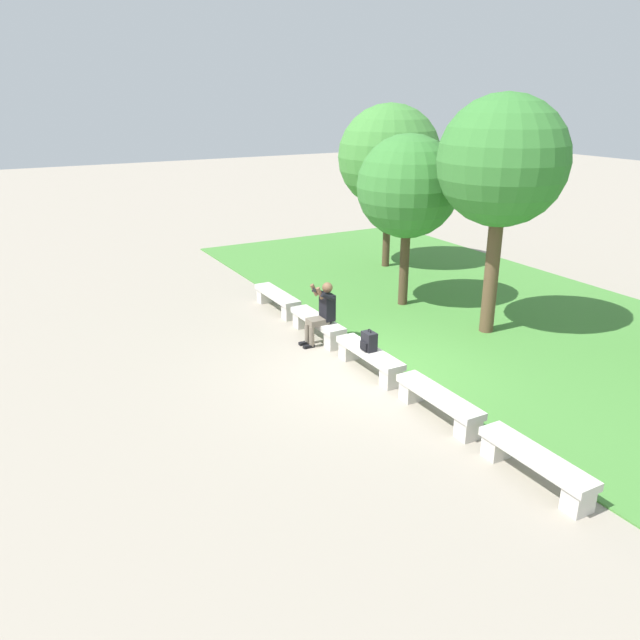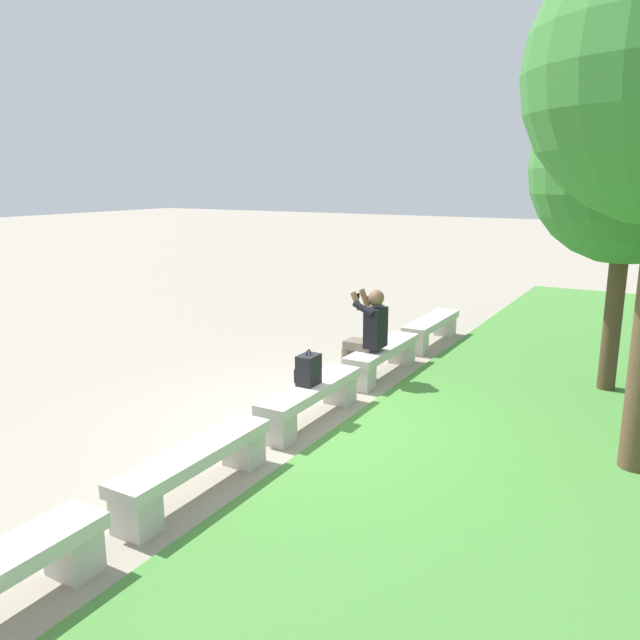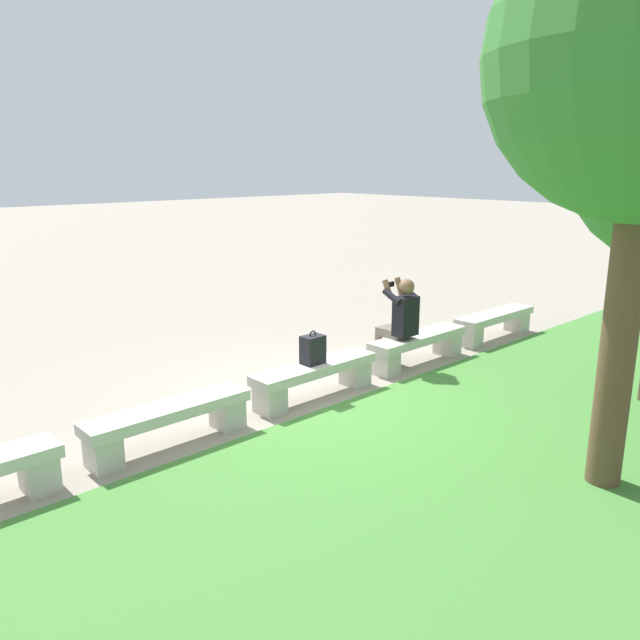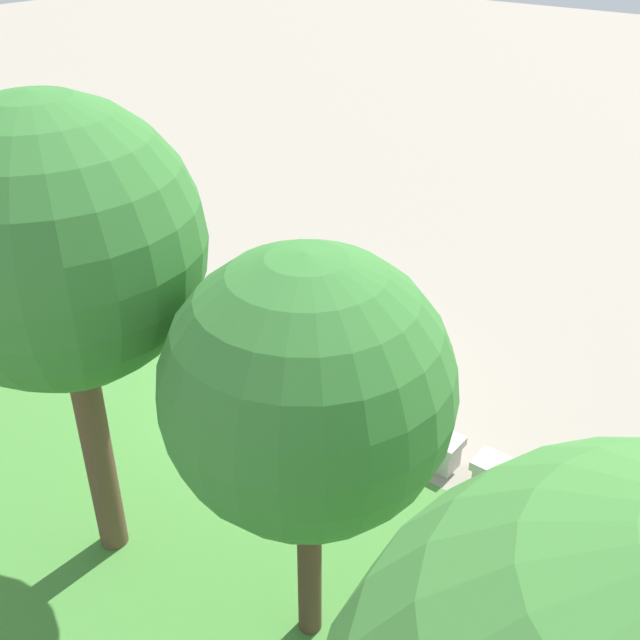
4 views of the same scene
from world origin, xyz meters
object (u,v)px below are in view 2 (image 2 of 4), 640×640
Objects in this scene: bench_near at (383,355)px; bench_mid at (311,397)px; bench_far at (195,464)px; tree_left_background at (629,170)px; person_photographer at (368,330)px; bench_main at (432,327)px; backpack at (308,370)px.

bench_near is 2.04m from bench_mid.
tree_left_background reaches higher than bench_far.
person_photographer is at bearing -12.38° from bench_near.
tree_left_background reaches higher than bench_main.
bench_main is 1.00× the size of bench_near.
bench_near is at bearing 0.00° from bench_main.
backpack reaches higher than bench_mid.
bench_far is 4.21× the size of backpack.
bench_main is 4.11m from backpack.
tree_left_background is at bearing 135.18° from bench_mid.
bench_far is at bearing 0.00° from bench_main.
tree_left_background reaches higher than bench_mid.
tree_left_background reaches higher than bench_near.
bench_main is 1.00× the size of bench_far.
tree_left_background is at bearing 106.89° from bench_near.
bench_mid is 1.00× the size of bench_far.
bench_main is 4.08m from tree_left_background.
person_photographer is (-3.73, -0.08, 0.44)m from bench_far.
bench_near and bench_far have the same top height.
bench_mid is at bearing 112.99° from backpack.
bench_near and bench_mid have the same top height.
tree_left_background is (-4.96, 2.90, 2.62)m from bench_far.
backpack is 0.10× the size of tree_left_background.
bench_main and bench_mid have the same top height.
tree_left_background is at bearing 68.24° from bench_main.
bench_main is at bearing 180.00° from bench_mid.
tree_left_background is at bearing 134.99° from backpack.
backpack is at bearing -179.05° from bench_far.
person_photographer is 0.32× the size of tree_left_background.
bench_main is at bearing 180.00° from bench_near.
bench_far is at bearing 1.19° from person_photographer.
bench_near is 4.08m from bench_far.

